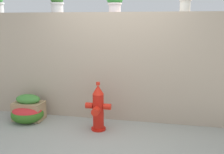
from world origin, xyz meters
TOP-DOWN VIEW (x-y plane):
  - ground_plane at (0.00, 0.00)m, footprint 24.00×24.00m
  - stone_wall at (0.00, 1.29)m, footprint 5.43×0.28m
  - fire_hydrant at (-0.22, 0.64)m, footprint 0.44×0.36m
  - flower_bush_left at (-1.62, 0.75)m, footprint 0.61×0.55m
  - planter_box at (-1.64, 0.84)m, footprint 0.56×0.34m

SIDE VIEW (x-z plane):
  - ground_plane at x=0.00m, z-range 0.00..0.00m
  - flower_bush_left at x=-1.62m, z-range 0.01..0.31m
  - planter_box at x=-1.64m, z-range -0.01..0.48m
  - fire_hydrant at x=-0.22m, z-range -0.04..0.81m
  - stone_wall at x=0.00m, z-range 0.00..2.00m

